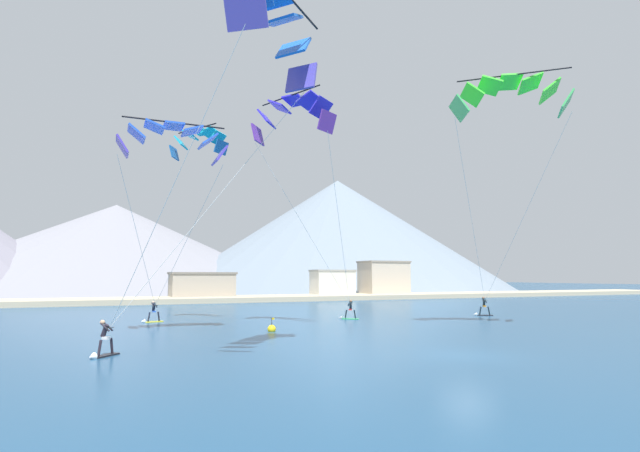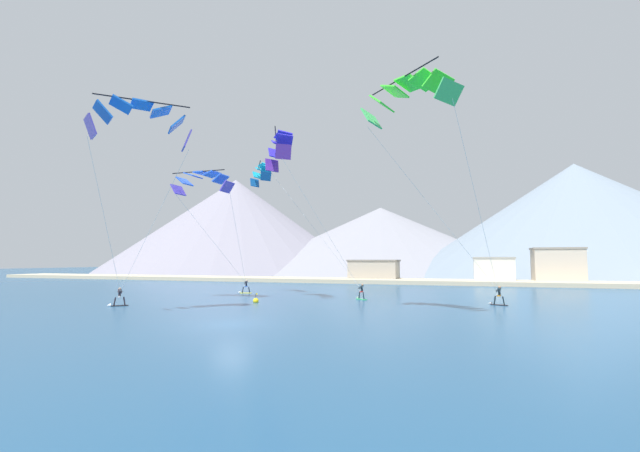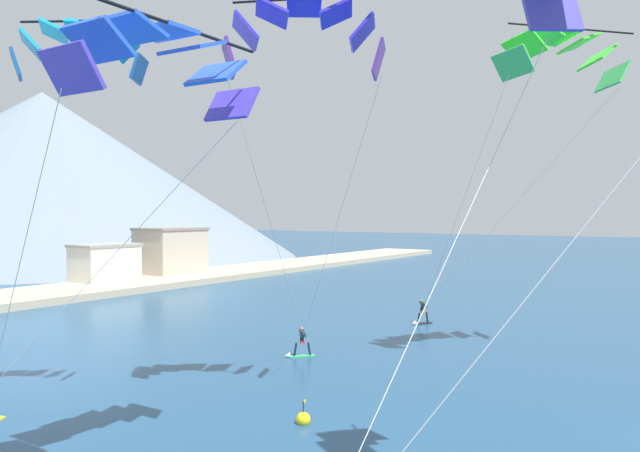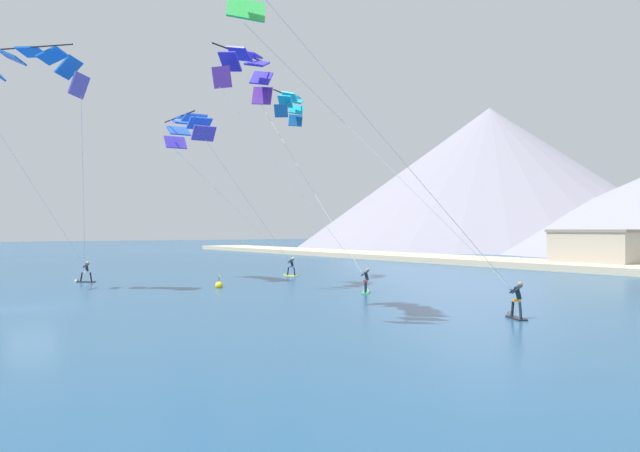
# 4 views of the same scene
# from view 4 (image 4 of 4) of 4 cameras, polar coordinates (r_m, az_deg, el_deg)

# --- Properties ---
(ground_plane) EXTENTS (400.00, 400.00, 0.00)m
(ground_plane) POSITION_cam_4_polar(r_m,az_deg,el_deg) (36.98, -24.76, -6.82)
(ground_plane) COLOR navy
(kitesurfer_near_lead) EXTENTS (1.43, 1.59, 1.73)m
(kitesurfer_near_lead) POSITION_cam_4_polar(r_m,az_deg,el_deg) (53.34, -20.79, -4.28)
(kitesurfer_near_lead) COLOR black
(kitesurfer_near_lead) RESTS_ON ground
(kitesurfer_near_trail) EXTENTS (1.56, 1.46, 1.73)m
(kitesurfer_near_trail) POSITION_cam_4_polar(r_m,az_deg,el_deg) (41.60, 4.23, -5.44)
(kitesurfer_near_trail) COLOR #33B266
(kitesurfer_near_trail) RESTS_ON ground
(kitesurfer_mid_center) EXTENTS (1.74, 1.11, 1.83)m
(kitesurfer_mid_center) POSITION_cam_4_polar(r_m,az_deg,el_deg) (31.13, 17.40, -7.01)
(kitesurfer_mid_center) COLOR black
(kitesurfer_mid_center) RESTS_ON ground
(kitesurfer_far_left) EXTENTS (1.78, 0.85, 1.77)m
(kitesurfer_far_left) POSITION_cam_4_polar(r_m,az_deg,el_deg) (56.59, -2.78, -4.05)
(kitesurfer_far_left) COLOR yellow
(kitesurfer_far_left) RESTS_ON ground
(parafoil_kite_near_lead) EXTENTS (9.28, 8.47, 15.00)m
(parafoil_kite_near_lead) POSITION_cam_4_polar(r_m,az_deg,el_deg) (47.13, -24.92, 12.96)
(parafoil_kite_near_lead) COLOR #4A41AD
(parafoil_kite_near_trail) EXTENTS (9.69, 8.11, 15.57)m
(parafoil_kite_near_trail) POSITION_cam_4_polar(r_m,az_deg,el_deg) (45.93, -6.70, 13.98)
(parafoil_kite_near_trail) COLOR #5A2C98
(parafoil_kite_far_left) EXTENTS (6.84, 10.54, 12.09)m
(parafoil_kite_far_left) POSITION_cam_4_polar(r_m,az_deg,el_deg) (52.59, -11.90, 8.82)
(parafoil_kite_far_left) COLOR #4E3CC0
(parafoil_kite_distant_high_outer) EXTENTS (4.35, 4.48, 2.42)m
(parafoil_kite_distant_high_outer) POSITION_cam_4_polar(r_m,az_deg,el_deg) (53.93, -2.68, 11.01)
(parafoil_kite_distant_high_outer) COLOR #165296
(race_marker_buoy) EXTENTS (0.56, 0.56, 1.02)m
(race_marker_buoy) POSITION_cam_4_polar(r_m,az_deg,el_deg) (45.84, -9.22, -5.39)
(race_marker_buoy) COLOR yellow
(race_marker_buoy) RESTS_ON ground
(shoreline_strip) EXTENTS (180.00, 10.00, 0.70)m
(shoreline_strip) POSITION_cam_4_polar(r_m,az_deg,el_deg) (69.61, 24.57, -3.47)
(shoreline_strip) COLOR #BCAD8E
(shoreline_strip) RESTS_ON ground
(shore_building_harbour_front) EXTENTS (9.38, 5.75, 4.21)m
(shore_building_harbour_front) POSITION_cam_4_polar(r_m,az_deg,el_deg) (73.17, 24.15, -1.93)
(shore_building_harbour_front) COLOR #A89E8E
(shore_building_harbour_front) RESTS_ON ground
(mountain_peak_east_shoulder) EXTENTS (91.98, 91.98, 33.30)m
(mountain_peak_east_shoulder) POSITION_cam_4_polar(r_m,az_deg,el_deg) (154.58, 15.25, 4.31)
(mountain_peak_east_shoulder) COLOR gray
(mountain_peak_east_shoulder) RESTS_ON ground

